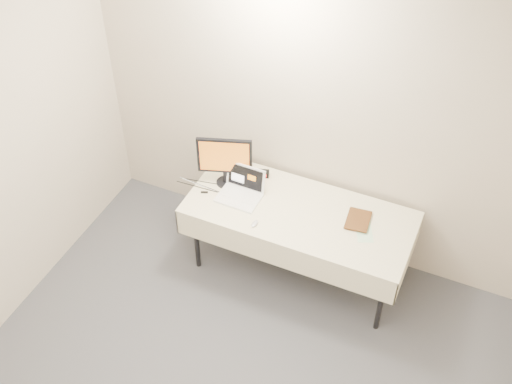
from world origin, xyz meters
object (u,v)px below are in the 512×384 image
at_px(table, 299,217).
at_px(monitor, 225,158).
at_px(laptop, 242,189).
at_px(book, 348,208).

distance_m(table, monitor, 0.78).
bearing_deg(laptop, monitor, 158.39).
xyz_separation_m(laptop, book, (0.89, 0.09, 0.06)).
bearing_deg(laptop, book, 6.68).
xyz_separation_m(table, monitor, (-0.70, 0.07, 0.34)).
distance_m(monitor, book, 1.09).
bearing_deg(table, book, 11.50).
distance_m(laptop, book, 0.90).
relative_size(monitor, book, 1.88).
relative_size(table, laptop, 5.26).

